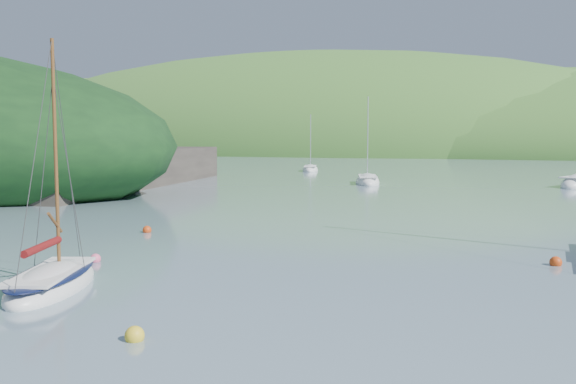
% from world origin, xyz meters
% --- Properties ---
extents(ground, '(700.00, 700.00, 0.00)m').
position_xyz_m(ground, '(0.00, 0.00, 0.00)').
color(ground, slate).
rests_on(ground, ground).
extents(shoreline_hills, '(690.00, 135.00, 56.00)m').
position_xyz_m(shoreline_hills, '(-9.66, 172.42, 0.00)').
color(shoreline_hills, '#3B6D29').
rests_on(shoreline_hills, ground).
extents(daysailer_white, '(4.01, 6.03, 8.71)m').
position_xyz_m(daysailer_white, '(-4.53, -0.01, 0.21)').
color(daysailer_white, white).
rests_on(daysailer_white, ground).
extents(distant_sloop_a, '(4.30, 7.12, 9.60)m').
position_xyz_m(distant_sloop_a, '(-6.87, 46.98, 0.17)').
color(distant_sloop_a, white).
rests_on(distant_sloop_a, ground).
extents(distant_sloop_c, '(3.78, 6.23, 8.39)m').
position_xyz_m(distant_sloop_c, '(-19.99, 65.55, 0.15)').
color(distant_sloop_c, white).
rests_on(distant_sloop_c, ground).
extents(mooring_buoys, '(19.77, 15.07, 0.48)m').
position_xyz_m(mooring_buoys, '(-0.03, 5.23, 0.12)').
color(mooring_buoys, yellow).
rests_on(mooring_buoys, ground).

